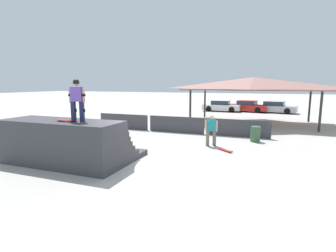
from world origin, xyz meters
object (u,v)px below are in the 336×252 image
(trash_bin, at_px, (255,134))
(parked_car_white, at_px, (221,106))
(parked_car_silver, at_px, (275,107))
(skateboard_on_ground, at_px, (226,150))
(skater_on_deck, at_px, (77,98))
(skateboard_on_deck, at_px, (66,120))
(bystander_walking, at_px, (211,129))
(parked_car_red, at_px, (248,106))

(trash_bin, relative_size, parked_car_white, 0.20)
(parked_car_white, bearing_deg, parked_car_silver, 8.21)
(skateboard_on_ground, bearing_deg, parked_car_white, 139.78)
(skater_on_deck, distance_m, skateboard_on_ground, 7.06)
(skater_on_deck, height_order, skateboard_on_deck, skater_on_deck)
(skater_on_deck, bearing_deg, trash_bin, 36.28)
(skater_on_deck, xyz_separation_m, bystander_walking, (3.95, 5.26, -1.78))
(skateboard_on_ground, bearing_deg, skater_on_deck, -98.29)
(parked_car_red, bearing_deg, skateboard_on_deck, -89.96)
(parked_car_white, bearing_deg, bystander_walking, -80.05)
(trash_bin, distance_m, parked_car_white, 15.98)
(trash_bin, xyz_separation_m, parked_car_white, (-4.47, 15.34, 0.18))
(bystander_walking, bearing_deg, parked_car_red, -113.78)
(skater_on_deck, distance_m, trash_bin, 9.62)
(parked_car_red, xyz_separation_m, parked_car_silver, (2.87, -0.10, 0.00))
(bystander_walking, bearing_deg, skater_on_deck, 30.88)
(parked_car_red, bearing_deg, skater_on_deck, -88.98)
(bystander_walking, bearing_deg, parked_car_white, -104.34)
(bystander_walking, relative_size, parked_car_white, 0.37)
(skateboard_on_ground, xyz_separation_m, trash_bin, (1.19, 2.73, 0.37))
(bystander_walking, distance_m, skateboard_on_ground, 1.50)
(skater_on_deck, height_order, trash_bin, skater_on_deck)
(parked_car_white, xyz_separation_m, parked_car_silver, (5.74, 0.62, 0.00))
(trash_bin, bearing_deg, skateboard_on_ground, -113.47)
(skateboard_on_ground, distance_m, trash_bin, 3.00)
(trash_bin, bearing_deg, parked_car_white, 106.24)
(skateboard_on_ground, height_order, parked_car_silver, parked_car_silver)
(parked_car_red, bearing_deg, parked_car_white, -154.10)
(skateboard_on_ground, bearing_deg, bystander_walking, 176.05)
(skateboard_on_deck, distance_m, bystander_walking, 7.04)
(skater_on_deck, xyz_separation_m, skateboard_on_deck, (-0.44, -0.16, -0.85))
(skateboard_on_deck, xyz_separation_m, trash_bin, (6.48, 7.29, -1.40))
(skateboard_on_deck, relative_size, parked_car_white, 0.18)
(parked_car_red, distance_m, parked_car_silver, 2.87)
(bystander_walking, relative_size, parked_car_red, 0.35)
(skater_on_deck, height_order, parked_car_white, skater_on_deck)
(parked_car_white, height_order, parked_car_red, same)
(parked_car_red, bearing_deg, parked_car_silver, 9.83)
(bystander_walking, xyz_separation_m, parked_car_white, (-2.38, 17.22, -0.29))
(skateboard_on_deck, xyz_separation_m, skateboard_on_ground, (5.30, 4.56, -1.77))
(skater_on_deck, xyz_separation_m, parked_car_red, (4.44, 23.20, -2.07))
(skateboard_on_deck, height_order, skateboard_on_ground, skateboard_on_deck)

